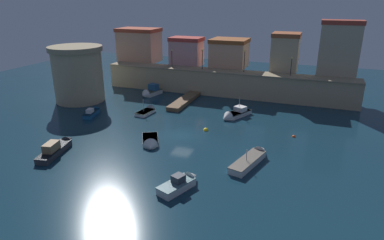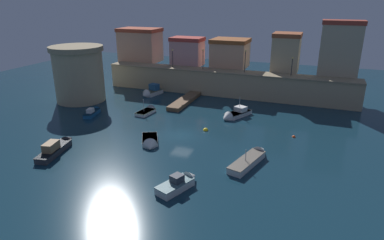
{
  "view_description": "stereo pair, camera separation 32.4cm",
  "coord_description": "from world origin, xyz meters",
  "px_view_note": "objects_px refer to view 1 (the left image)",
  "views": [
    {
      "loc": [
        15.4,
        -37.33,
        16.69
      ],
      "look_at": [
        0.0,
        3.77,
        0.7
      ],
      "focal_mm": 31.63,
      "sensor_mm": 36.0,
      "label": 1
    },
    {
      "loc": [
        15.7,
        -37.22,
        16.69
      ],
      "look_at": [
        0.0,
        3.77,
        0.7
      ],
      "focal_mm": 31.63,
      "sensor_mm": 36.0,
      "label": 2
    }
  ],
  "objects_px": {
    "quay_lamp_1": "(202,56)",
    "mooring_buoy_0": "(206,130)",
    "quay_lamp_3": "(291,63)",
    "moored_boat_0": "(150,143)",
    "moored_boat_5": "(150,92)",
    "moored_boat_1": "(252,158)",
    "moored_boat_4": "(234,114)",
    "mooring_buoy_1": "(294,137)",
    "moored_boat_3": "(182,183)",
    "moored_boat_6": "(57,147)",
    "moored_boat_7": "(148,111)",
    "quay_lamp_2": "(245,58)",
    "quay_lamp_0": "(172,55)",
    "moored_boat_2": "(93,112)",
    "fortress_tower": "(78,74)"
  },
  "relations": [
    {
      "from": "quay_lamp_1",
      "to": "mooring_buoy_0",
      "type": "relative_size",
      "value": 5.24
    },
    {
      "from": "quay_lamp_3",
      "to": "moored_boat_0",
      "type": "relative_size",
      "value": 0.65
    },
    {
      "from": "moored_boat_5",
      "to": "quay_lamp_1",
      "type": "bearing_deg",
      "value": 134.25
    },
    {
      "from": "quay_lamp_3",
      "to": "moored_boat_1",
      "type": "xyz_separation_m",
      "value": [
        -1.34,
        -24.56,
        -6.14
      ]
    },
    {
      "from": "moored_boat_4",
      "to": "mooring_buoy_1",
      "type": "bearing_deg",
      "value": 87.5
    },
    {
      "from": "moored_boat_1",
      "to": "mooring_buoy_0",
      "type": "relative_size",
      "value": 10.72
    },
    {
      "from": "quay_lamp_1",
      "to": "moored_boat_3",
      "type": "height_order",
      "value": "quay_lamp_1"
    },
    {
      "from": "quay_lamp_3",
      "to": "moored_boat_6",
      "type": "bearing_deg",
      "value": -127.19
    },
    {
      "from": "moored_boat_7",
      "to": "mooring_buoy_0",
      "type": "relative_size",
      "value": 6.4
    },
    {
      "from": "quay_lamp_1",
      "to": "moored_boat_0",
      "type": "relative_size",
      "value": 0.74
    },
    {
      "from": "moored_boat_5",
      "to": "moored_boat_7",
      "type": "xyz_separation_m",
      "value": [
        4.13,
        -8.78,
        -0.34
      ]
    },
    {
      "from": "quay_lamp_1",
      "to": "moored_boat_3",
      "type": "distance_m",
      "value": 33.87
    },
    {
      "from": "quay_lamp_2",
      "to": "moored_boat_1",
      "type": "distance_m",
      "value": 26.23
    },
    {
      "from": "quay_lamp_1",
      "to": "moored_boat_1",
      "type": "xyz_separation_m",
      "value": [
        14.11,
        -24.56,
        -6.4
      ]
    },
    {
      "from": "quay_lamp_0",
      "to": "quay_lamp_2",
      "type": "xyz_separation_m",
      "value": [
        13.6,
        -0.0,
        0.34
      ]
    },
    {
      "from": "moored_boat_1",
      "to": "moored_boat_3",
      "type": "bearing_deg",
      "value": 160.52
    },
    {
      "from": "moored_boat_1",
      "to": "moored_boat_6",
      "type": "distance_m",
      "value": 21.99
    },
    {
      "from": "moored_boat_1",
      "to": "mooring_buoy_1",
      "type": "distance_m",
      "value": 9.44
    },
    {
      "from": "moored_boat_1",
      "to": "quay_lamp_1",
      "type": "bearing_deg",
      "value": 44.83
    },
    {
      "from": "moored_boat_1",
      "to": "mooring_buoy_1",
      "type": "xyz_separation_m",
      "value": [
        3.65,
        8.7,
        -0.39
      ]
    },
    {
      "from": "moored_boat_0",
      "to": "moored_boat_1",
      "type": "height_order",
      "value": "moored_boat_1"
    },
    {
      "from": "moored_boat_6",
      "to": "quay_lamp_1",
      "type": "bearing_deg",
      "value": -25.39
    },
    {
      "from": "quay_lamp_2",
      "to": "moored_boat_2",
      "type": "bearing_deg",
      "value": -137.42
    },
    {
      "from": "fortress_tower",
      "to": "moored_boat_3",
      "type": "height_order",
      "value": "fortress_tower"
    },
    {
      "from": "quay_lamp_2",
      "to": "moored_boat_4",
      "type": "bearing_deg",
      "value": -83.69
    },
    {
      "from": "quay_lamp_1",
      "to": "fortress_tower",
      "type": "bearing_deg",
      "value": -145.96
    },
    {
      "from": "quay_lamp_0",
      "to": "moored_boat_4",
      "type": "distance_m",
      "value": 19.59
    },
    {
      "from": "moored_boat_5",
      "to": "moored_boat_6",
      "type": "bearing_deg",
      "value": 15.28
    },
    {
      "from": "quay_lamp_1",
      "to": "moored_boat_3",
      "type": "xyz_separation_m",
      "value": [
        8.99,
        -32.04,
        -6.32
      ]
    },
    {
      "from": "moored_boat_5",
      "to": "mooring_buoy_1",
      "type": "bearing_deg",
      "value": 80.25
    },
    {
      "from": "quay_lamp_2",
      "to": "moored_boat_2",
      "type": "xyz_separation_m",
      "value": [
        -19.02,
        -17.47,
        -6.55
      ]
    },
    {
      "from": "fortress_tower",
      "to": "moored_boat_0",
      "type": "xyz_separation_m",
      "value": [
        19.65,
        -12.39,
        -4.38
      ]
    },
    {
      "from": "moored_boat_1",
      "to": "moored_boat_4",
      "type": "height_order",
      "value": "moored_boat_4"
    },
    {
      "from": "moored_boat_4",
      "to": "fortress_tower",
      "type": "bearing_deg",
      "value": -63.04
    },
    {
      "from": "moored_boat_5",
      "to": "moored_boat_6",
      "type": "relative_size",
      "value": 0.68
    },
    {
      "from": "quay_lamp_2",
      "to": "moored_boat_4",
      "type": "relative_size",
      "value": 0.66
    },
    {
      "from": "moored_boat_5",
      "to": "moored_boat_1",
      "type": "bearing_deg",
      "value": 61.72
    },
    {
      "from": "quay_lamp_0",
      "to": "moored_boat_6",
      "type": "height_order",
      "value": "quay_lamp_0"
    },
    {
      "from": "moored_boat_5",
      "to": "mooring_buoy_1",
      "type": "distance_m",
      "value": 28.13
    },
    {
      "from": "moored_boat_3",
      "to": "mooring_buoy_1",
      "type": "bearing_deg",
      "value": -7.19
    },
    {
      "from": "moored_boat_3",
      "to": "moored_boat_4",
      "type": "height_order",
      "value": "moored_boat_4"
    },
    {
      "from": "moored_boat_1",
      "to": "moored_boat_3",
      "type": "relative_size",
      "value": 1.49
    },
    {
      "from": "quay_lamp_0",
      "to": "quay_lamp_1",
      "type": "relative_size",
      "value": 0.91
    },
    {
      "from": "quay_lamp_0",
      "to": "moored_boat_7",
      "type": "xyz_separation_m",
      "value": [
        1.96,
        -13.68,
        -6.35
      ]
    },
    {
      "from": "quay_lamp_1",
      "to": "moored_boat_1",
      "type": "height_order",
      "value": "quay_lamp_1"
    },
    {
      "from": "moored_boat_2",
      "to": "moored_boat_5",
      "type": "distance_m",
      "value": 12.98
    },
    {
      "from": "moored_boat_1",
      "to": "moored_boat_3",
      "type": "height_order",
      "value": "moored_boat_1"
    },
    {
      "from": "mooring_buoy_1",
      "to": "quay_lamp_2",
      "type": "bearing_deg",
      "value": 122.56
    },
    {
      "from": "quay_lamp_1",
      "to": "quay_lamp_2",
      "type": "height_order",
      "value": "quay_lamp_2"
    },
    {
      "from": "quay_lamp_3",
      "to": "moored_boat_3",
      "type": "bearing_deg",
      "value": -101.42
    }
  ]
}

